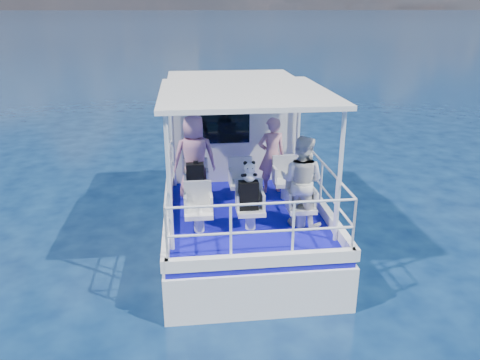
# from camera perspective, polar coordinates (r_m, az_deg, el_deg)

# --- Properties ---
(ground) EXTENTS (2000.00, 2000.00, 0.00)m
(ground) POSITION_cam_1_polar(r_m,az_deg,el_deg) (9.68, 0.32, -7.83)
(ground) COLOR #07193A
(ground) RESTS_ON ground
(hull) EXTENTS (3.00, 7.00, 1.60)m
(hull) POSITION_cam_1_polar(r_m,az_deg,el_deg) (10.57, -0.34, -5.29)
(hull) COLOR white
(hull) RESTS_ON ground
(deck) EXTENTS (2.90, 6.90, 0.10)m
(deck) POSITION_cam_1_polar(r_m,az_deg,el_deg) (10.23, -0.35, -0.99)
(deck) COLOR #0E0A91
(deck) RESTS_ON hull
(cabin) EXTENTS (2.85, 2.00, 2.20)m
(cabin) POSITION_cam_1_polar(r_m,az_deg,el_deg) (11.13, -1.11, 6.97)
(cabin) COLOR white
(cabin) RESTS_ON deck
(canopy) EXTENTS (3.00, 3.20, 0.08)m
(canopy) POSITION_cam_1_polar(r_m,az_deg,el_deg) (8.46, 0.53, 10.62)
(canopy) COLOR white
(canopy) RESTS_ON cabin
(canopy_posts) EXTENTS (2.77, 2.97, 2.20)m
(canopy_posts) POSITION_cam_1_polar(r_m,az_deg,el_deg) (8.68, 0.55, 3.12)
(canopy_posts) COLOR white
(canopy_posts) RESTS_ON deck
(railings) EXTENTS (2.84, 3.59, 1.00)m
(railings) POSITION_cam_1_polar(r_m,az_deg,el_deg) (8.57, 0.81, -1.35)
(railings) COLOR white
(railings) RESTS_ON deck
(seat_port_fwd) EXTENTS (0.48, 0.46, 0.38)m
(seat_port_fwd) POSITION_cam_1_polar(r_m,az_deg,el_deg) (9.34, -5.30, -1.61)
(seat_port_fwd) COLOR silver
(seat_port_fwd) RESTS_ON deck
(seat_center_fwd) EXTENTS (0.48, 0.46, 0.38)m
(seat_center_fwd) POSITION_cam_1_polar(r_m,az_deg,el_deg) (9.40, 0.19, -1.38)
(seat_center_fwd) COLOR silver
(seat_center_fwd) RESTS_ON deck
(seat_stbd_fwd) EXTENTS (0.48, 0.46, 0.38)m
(seat_stbd_fwd) POSITION_cam_1_polar(r_m,az_deg,el_deg) (9.54, 5.56, -1.14)
(seat_stbd_fwd) COLOR silver
(seat_stbd_fwd) RESTS_ON deck
(seat_port_aft) EXTENTS (0.48, 0.46, 0.38)m
(seat_port_aft) POSITION_cam_1_polar(r_m,az_deg,el_deg) (8.15, -5.03, -5.00)
(seat_port_aft) COLOR silver
(seat_port_aft) RESTS_ON deck
(seat_center_aft) EXTENTS (0.48, 0.46, 0.38)m
(seat_center_aft) POSITION_cam_1_polar(r_m,az_deg,el_deg) (8.22, 1.28, -4.70)
(seat_center_aft) COLOR silver
(seat_center_aft) RESTS_ON deck
(seat_stbd_aft) EXTENTS (0.48, 0.46, 0.38)m
(seat_stbd_aft) POSITION_cam_1_polar(r_m,az_deg,el_deg) (8.38, 7.40, -4.36)
(seat_stbd_aft) COLOR silver
(seat_stbd_aft) RESTS_ON deck
(passenger_port_fwd) EXTENTS (0.67, 0.50, 1.73)m
(passenger_port_fwd) POSITION_cam_1_polar(r_m,az_deg,el_deg) (9.30, -5.56, 2.71)
(passenger_port_fwd) COLOR #C27D9F
(passenger_port_fwd) RESTS_ON deck
(passenger_stbd_fwd) EXTENTS (0.63, 0.46, 1.60)m
(passenger_stbd_fwd) POSITION_cam_1_polar(r_m,az_deg,el_deg) (9.69, 3.88, 3.04)
(passenger_stbd_fwd) COLOR #CC8491
(passenger_stbd_fwd) RESTS_ON deck
(passenger_stbd_aft) EXTENTS (1.00, 0.95, 1.63)m
(passenger_stbd_aft) POSITION_cam_1_polar(r_m,az_deg,el_deg) (8.22, 7.51, -0.14)
(passenger_stbd_aft) COLOR white
(passenger_stbd_aft) RESTS_ON deck
(backpack_port) EXTENTS (0.34, 0.19, 0.45)m
(backpack_port) POSITION_cam_1_polar(r_m,az_deg,el_deg) (9.14, -5.49, 0.66)
(backpack_port) COLOR black
(backpack_port) RESTS_ON seat_port_fwd
(backpack_center) EXTENTS (0.34, 0.19, 0.50)m
(backpack_center) POSITION_cam_1_polar(r_m,az_deg,el_deg) (8.02, 1.05, -1.89)
(backpack_center) COLOR black
(backpack_center) RESTS_ON seat_center_aft
(compact_camera) EXTENTS (0.09, 0.06, 0.06)m
(compact_camera) POSITION_cam_1_polar(r_m,az_deg,el_deg) (9.05, -5.43, 2.17)
(compact_camera) COLOR black
(compact_camera) RESTS_ON backpack_port
(panda) EXTENTS (0.23, 0.20, 0.36)m
(panda) POSITION_cam_1_polar(r_m,az_deg,el_deg) (7.88, 1.14, 1.05)
(panda) COLOR white
(panda) RESTS_ON backpack_center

